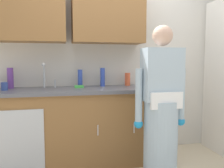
% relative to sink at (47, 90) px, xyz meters
% --- Properties ---
extents(kitchen_wall_with_uppers, '(4.80, 0.44, 2.70)m').
position_rel_sink_xyz_m(kitchen_wall_with_uppers, '(0.68, 0.29, 0.55)').
color(kitchen_wall_with_uppers, beige).
rests_on(kitchen_wall_with_uppers, ground).
extents(counter_cabinet, '(1.90, 0.62, 0.90)m').
position_rel_sink_xyz_m(counter_cabinet, '(0.27, -0.01, -0.48)').
color(counter_cabinet, brown).
rests_on(counter_cabinet, ground).
extents(countertop, '(1.96, 0.66, 0.04)m').
position_rel_sink_xyz_m(countertop, '(0.27, -0.01, -0.01)').
color(countertop, '#595960').
rests_on(countertop, counter_cabinet).
extents(sink, '(0.50, 0.36, 0.35)m').
position_rel_sink_xyz_m(sink, '(0.00, 0.00, 0.00)').
color(sink, '#B7BABF').
rests_on(sink, counter_cabinet).
extents(person_at_sink, '(0.55, 0.34, 1.62)m').
position_rel_sink_xyz_m(person_at_sink, '(1.13, -0.72, -0.23)').
color(person_at_sink, white).
rests_on(person_at_sink, ground).
extents(bottle_water_tall, '(0.07, 0.07, 0.17)m').
position_rel_sink_xyz_m(bottle_water_tall, '(1.05, 0.19, 0.10)').
color(bottle_water_tall, '#E05933').
rests_on(bottle_water_tall, countertop).
extents(bottle_cleaner_spray, '(0.07, 0.07, 0.25)m').
position_rel_sink_xyz_m(bottle_cleaner_spray, '(-0.44, 0.17, 0.14)').
color(bottle_cleaner_spray, '#66388C').
rests_on(bottle_cleaner_spray, countertop).
extents(bottle_soap, '(0.06, 0.06, 0.22)m').
position_rel_sink_xyz_m(bottle_soap, '(0.41, 0.17, 0.13)').
color(bottle_soap, '#334CB2').
rests_on(bottle_soap, countertop).
extents(bottle_dish_liquid, '(0.06, 0.06, 0.24)m').
position_rel_sink_xyz_m(bottle_dish_liquid, '(0.70, 0.16, 0.14)').
color(bottle_dish_liquid, '#334CB2').
rests_on(bottle_dish_liquid, countertop).
extents(cup_by_sink, '(0.08, 0.08, 0.09)m').
position_rel_sink_xyz_m(cup_by_sink, '(-0.47, -0.02, 0.06)').
color(cup_by_sink, '#33478C').
rests_on(cup_by_sink, countertop).
extents(knife_on_counter, '(0.09, 0.24, 0.01)m').
position_rel_sink_xyz_m(knife_on_counter, '(0.65, -0.13, 0.02)').
color(knife_on_counter, silver).
rests_on(knife_on_counter, countertop).
extents(sponge, '(0.11, 0.07, 0.03)m').
position_rel_sink_xyz_m(sponge, '(0.38, 0.06, 0.03)').
color(sponge, '#4CBF4C').
rests_on(sponge, countertop).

